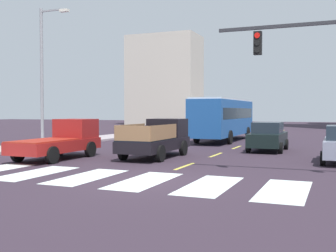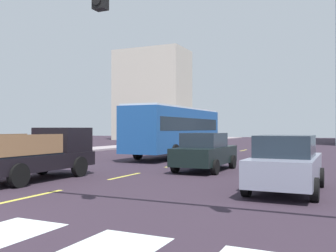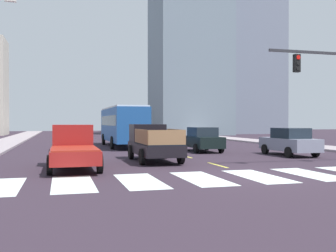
# 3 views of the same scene
# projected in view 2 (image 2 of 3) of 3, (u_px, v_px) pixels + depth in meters

# --- Properties ---
(sidewalk_left) EXTENTS (3.06, 110.00, 0.15)m
(sidewalk_left) POSITION_uv_depth(u_px,v_px,m) (46.00, 153.00, 28.66)
(sidewalk_left) COLOR #A09196
(sidewalk_left) RESTS_ON ground
(lane_dash_0) EXTENTS (0.16, 2.40, 0.01)m
(lane_dash_0) POSITION_uv_depth(u_px,v_px,m) (33.00, 196.00, 10.73)
(lane_dash_0) COLOR #DBCC45
(lane_dash_0) RESTS_ON ground
(lane_dash_1) EXTENTS (0.16, 2.40, 0.01)m
(lane_dash_1) POSITION_uv_depth(u_px,v_px,m) (125.00, 176.00, 15.26)
(lane_dash_1) COLOR #DBCC45
(lane_dash_1) RESTS_ON ground
(lane_dash_2) EXTENTS (0.16, 2.40, 0.01)m
(lane_dash_2) POSITION_uv_depth(u_px,v_px,m) (175.00, 165.00, 19.80)
(lane_dash_2) COLOR #DBCC45
(lane_dash_2) RESTS_ON ground
(lane_dash_3) EXTENTS (0.16, 2.40, 0.01)m
(lane_dash_3) POSITION_uv_depth(u_px,v_px,m) (206.00, 158.00, 24.34)
(lane_dash_3) COLOR #DBCC45
(lane_dash_3) RESTS_ON ground
(lane_dash_4) EXTENTS (0.16, 2.40, 0.01)m
(lane_dash_4) POSITION_uv_depth(u_px,v_px,m) (228.00, 154.00, 28.87)
(lane_dash_4) COLOR #DBCC45
(lane_dash_4) RESTS_ON ground
(lane_dash_5) EXTENTS (0.16, 2.40, 0.01)m
(lane_dash_5) POSITION_uv_depth(u_px,v_px,m) (244.00, 150.00, 33.41)
(lane_dash_5) COLOR #DBCC45
(lane_dash_5) RESTS_ON ground
(lane_dash_6) EXTENTS (0.16, 2.40, 0.01)m
(lane_dash_6) POSITION_uv_depth(u_px,v_px,m) (255.00, 148.00, 37.95)
(lane_dash_6) COLOR #DBCC45
(lane_dash_6) RESTS_ON ground
(lane_dash_7) EXTENTS (0.16, 2.40, 0.01)m
(lane_dash_7) POSITION_uv_depth(u_px,v_px,m) (265.00, 146.00, 42.48)
(lane_dash_7) COLOR #DBCC45
(lane_dash_7) RESTS_ON ground
(pickup_stakebed) EXTENTS (2.18, 5.20, 1.96)m
(pickup_stakebed) POSITION_uv_depth(u_px,v_px,m) (40.00, 154.00, 14.50)
(pickup_stakebed) COLOR black
(pickup_stakebed) RESTS_ON ground
(city_bus) EXTENTS (2.72, 10.80, 3.32)m
(city_bus) POSITION_uv_depth(u_px,v_px,m) (176.00, 128.00, 25.53)
(city_bus) COLOR #1F5198
(city_bus) RESTS_ON ground
(sedan_far) EXTENTS (2.02, 4.40, 1.72)m
(sedan_far) POSITION_uv_depth(u_px,v_px,m) (286.00, 163.00, 11.51)
(sedan_far) COLOR gray
(sedan_far) RESTS_ON ground
(sedan_near_left) EXTENTS (2.02, 4.40, 1.72)m
(sedan_near_left) POSITION_uv_depth(u_px,v_px,m) (205.00, 152.00, 17.29)
(sedan_near_left) COLOR black
(sedan_near_left) RESTS_ON ground
(block_mid_left) EXTENTS (11.87, 7.08, 15.17)m
(block_mid_left) POSITION_uv_depth(u_px,v_px,m) (152.00, 95.00, 64.42)
(block_mid_left) COLOR beige
(block_mid_left) RESTS_ON ground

